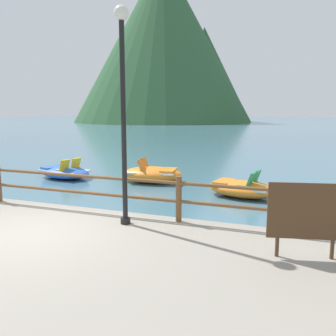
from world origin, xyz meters
TOP-DOWN VIEW (x-y plane):
  - ground_plane at (0.00, 40.00)m, footprint 200.00×200.00m
  - dock_railing at (-0.00, 1.55)m, footprint 23.92×0.12m
  - lamp_post at (1.41, 1.05)m, footprint 0.28×0.28m
  - sign_board at (4.79, 0.51)m, footprint 1.16×0.31m
  - pedal_boat_0 at (-4.03, 6.43)m, footprint 2.60×1.92m
  - pedal_boat_2 at (-0.40, 6.83)m, footprint 2.43×1.62m
  - pedal_boat_3 at (3.07, 5.74)m, footprint 2.41×1.66m
  - cliff_headland at (-23.70, 73.01)m, footprint 40.32×40.32m

SIDE VIEW (x-z plane):
  - ground_plane at x=0.00m, z-range 0.00..0.00m
  - pedal_boat_0 at x=-4.03m, z-range -0.16..0.64m
  - pedal_boat_3 at x=3.07m, z-range -0.15..0.69m
  - pedal_boat_2 at x=-0.40m, z-range -0.14..0.77m
  - dock_railing at x=0.00m, z-range 0.51..1.46m
  - sign_board at x=4.79m, z-range 0.53..1.72m
  - lamp_post at x=1.41m, z-range 0.82..5.01m
  - cliff_headland at x=-23.70m, z-range -1.11..35.04m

